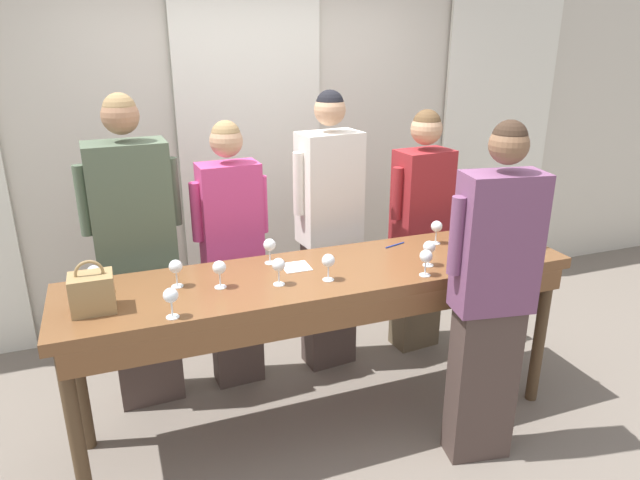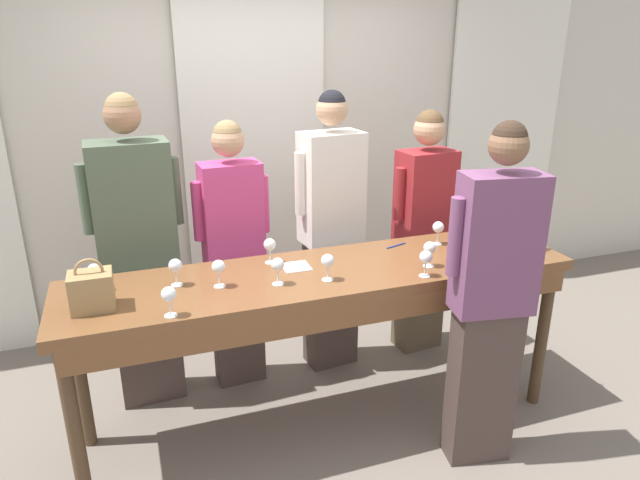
{
  "view_description": "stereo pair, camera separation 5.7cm",
  "coord_description": "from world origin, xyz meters",
  "px_view_note": "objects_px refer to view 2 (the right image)",
  "views": [
    {
      "loc": [
        -1.01,
        -2.62,
        2.16
      ],
      "look_at": [
        0.0,
        0.07,
        1.12
      ],
      "focal_mm": 32.0,
      "sensor_mm": 36.0,
      "label": 1
    },
    {
      "loc": [
        -0.95,
        -2.64,
        2.16
      ],
      "look_at": [
        0.0,
        0.07,
        1.12
      ],
      "focal_mm": 32.0,
      "sensor_mm": 36.0,
      "label": 2
    }
  ],
  "objects_px": {
    "wine_glass_back_mid": "(438,228)",
    "host_pouring": "(491,299)",
    "guest_pink_top": "(234,253)",
    "handbag": "(92,290)",
    "wine_glass_front_right": "(328,261)",
    "wine_glass_near_host": "(278,265)",
    "guest_olive_jacket": "(139,255)",
    "tasting_bar": "(325,289)",
    "wine_glass_back_left": "(426,258)",
    "potted_plant": "(474,262)",
    "wine_glass_front_mid": "(94,271)",
    "guest_striped_shirt": "(423,230)",
    "wine_glass_center_mid": "(175,266)",
    "wine_bottle": "(530,232)",
    "wine_glass_front_left": "(270,245)",
    "wine_glass_center_right": "(430,249)",
    "wine_glass_back_right": "(219,268)",
    "guest_cream_sweater": "(331,232)",
    "wine_glass_center_left": "(169,295)"
  },
  "relations": [
    {
      "from": "wine_bottle",
      "to": "wine_glass_front_left",
      "type": "distance_m",
      "value": 1.51
    },
    {
      "from": "guest_olive_jacket",
      "to": "potted_plant",
      "type": "relative_size",
      "value": 3.3
    },
    {
      "from": "guest_pink_top",
      "to": "host_pouring",
      "type": "height_order",
      "value": "host_pouring"
    },
    {
      "from": "guest_pink_top",
      "to": "handbag",
      "type": "bearing_deg",
      "value": -138.8
    },
    {
      "from": "guest_striped_shirt",
      "to": "wine_glass_center_right",
      "type": "bearing_deg",
      "value": -117.37
    },
    {
      "from": "wine_glass_front_mid",
      "to": "host_pouring",
      "type": "bearing_deg",
      "value": -19.97
    },
    {
      "from": "wine_glass_front_right",
      "to": "wine_glass_front_left",
      "type": "bearing_deg",
      "value": 123.83
    },
    {
      "from": "tasting_bar",
      "to": "wine_glass_front_mid",
      "type": "height_order",
      "value": "wine_glass_front_mid"
    },
    {
      "from": "wine_glass_front_right",
      "to": "host_pouring",
      "type": "bearing_deg",
      "value": -29.86
    },
    {
      "from": "wine_glass_near_host",
      "to": "guest_cream_sweater",
      "type": "height_order",
      "value": "guest_cream_sweater"
    },
    {
      "from": "wine_glass_front_left",
      "to": "host_pouring",
      "type": "height_order",
      "value": "host_pouring"
    },
    {
      "from": "wine_glass_front_mid",
      "to": "wine_glass_front_right",
      "type": "distance_m",
      "value": 1.14
    },
    {
      "from": "wine_glass_back_mid",
      "to": "host_pouring",
      "type": "distance_m",
      "value": 0.71
    },
    {
      "from": "guest_cream_sweater",
      "to": "wine_glass_back_left",
      "type": "bearing_deg",
      "value": -76.92
    },
    {
      "from": "wine_glass_front_left",
      "to": "potted_plant",
      "type": "height_order",
      "value": "wine_glass_front_left"
    },
    {
      "from": "handbag",
      "to": "wine_glass_back_left",
      "type": "bearing_deg",
      "value": -6.22
    },
    {
      "from": "wine_glass_back_mid",
      "to": "potted_plant",
      "type": "distance_m",
      "value": 1.74
    },
    {
      "from": "wine_glass_center_left",
      "to": "wine_glass_center_mid",
      "type": "xyz_separation_m",
      "value": [
        0.06,
        0.33,
        0.0
      ]
    },
    {
      "from": "wine_bottle",
      "to": "guest_striped_shirt",
      "type": "relative_size",
      "value": 0.18
    },
    {
      "from": "tasting_bar",
      "to": "guest_striped_shirt",
      "type": "height_order",
      "value": "guest_striped_shirt"
    },
    {
      "from": "wine_glass_center_right",
      "to": "wine_glass_back_right",
      "type": "bearing_deg",
      "value": 174.16
    },
    {
      "from": "wine_glass_front_right",
      "to": "host_pouring",
      "type": "height_order",
      "value": "host_pouring"
    },
    {
      "from": "wine_glass_front_mid",
      "to": "guest_pink_top",
      "type": "relative_size",
      "value": 0.08
    },
    {
      "from": "wine_bottle",
      "to": "wine_glass_back_mid",
      "type": "xyz_separation_m",
      "value": [
        -0.45,
        0.26,
        -0.01
      ]
    },
    {
      "from": "wine_glass_center_mid",
      "to": "potted_plant",
      "type": "relative_size",
      "value": 0.25
    },
    {
      "from": "wine_glass_center_right",
      "to": "wine_glass_back_right",
      "type": "distance_m",
      "value": 1.12
    },
    {
      "from": "wine_glass_back_mid",
      "to": "wine_glass_back_left",
      "type": "bearing_deg",
      "value": -127.54
    },
    {
      "from": "wine_glass_center_left",
      "to": "wine_glass_center_mid",
      "type": "relative_size",
      "value": 1.0
    },
    {
      "from": "wine_glass_back_mid",
      "to": "potted_plant",
      "type": "relative_size",
      "value": 0.25
    },
    {
      "from": "wine_glass_near_host",
      "to": "guest_olive_jacket",
      "type": "xyz_separation_m",
      "value": [
        -0.65,
        0.71,
        -0.12
      ]
    },
    {
      "from": "wine_glass_center_right",
      "to": "host_pouring",
      "type": "xyz_separation_m",
      "value": [
        0.13,
        -0.4,
        -0.14
      ]
    },
    {
      "from": "wine_glass_front_mid",
      "to": "guest_cream_sweater",
      "type": "relative_size",
      "value": 0.08
    },
    {
      "from": "wine_glass_center_mid",
      "to": "guest_striped_shirt",
      "type": "xyz_separation_m",
      "value": [
        1.71,
        0.55,
        -0.18
      ]
    },
    {
      "from": "wine_glass_center_left",
      "to": "wine_glass_near_host",
      "type": "xyz_separation_m",
      "value": [
        0.55,
        0.17,
        0.0
      ]
    },
    {
      "from": "wine_glass_front_right",
      "to": "wine_glass_center_mid",
      "type": "relative_size",
      "value": 1.0
    },
    {
      "from": "wine_glass_front_right",
      "to": "guest_olive_jacket",
      "type": "distance_m",
      "value": 1.17
    },
    {
      "from": "wine_glass_back_left",
      "to": "guest_striped_shirt",
      "type": "height_order",
      "value": "guest_striped_shirt"
    },
    {
      "from": "wine_bottle",
      "to": "wine_glass_center_mid",
      "type": "bearing_deg",
      "value": 175.08
    },
    {
      "from": "guest_olive_jacket",
      "to": "guest_striped_shirt",
      "type": "xyz_separation_m",
      "value": [
        1.87,
        -0.0,
        -0.06
      ]
    },
    {
      "from": "wine_glass_near_host",
      "to": "guest_olive_jacket",
      "type": "bearing_deg",
      "value": 132.44
    },
    {
      "from": "tasting_bar",
      "to": "wine_glass_back_mid",
      "type": "bearing_deg",
      "value": 12.52
    },
    {
      "from": "potted_plant",
      "to": "guest_pink_top",
      "type": "bearing_deg",
      "value": -163.74
    },
    {
      "from": "tasting_bar",
      "to": "wine_glass_back_left",
      "type": "distance_m",
      "value": 0.56
    },
    {
      "from": "wine_glass_back_right",
      "to": "wine_glass_center_right",
      "type": "bearing_deg",
      "value": -5.84
    },
    {
      "from": "wine_glass_center_right",
      "to": "wine_glass_front_mid",
      "type": "bearing_deg",
      "value": 171.08
    },
    {
      "from": "wine_glass_center_right",
      "to": "guest_olive_jacket",
      "type": "bearing_deg",
      "value": 153.1
    },
    {
      "from": "wine_glass_front_right",
      "to": "wine_glass_back_right",
      "type": "distance_m",
      "value": 0.55
    },
    {
      "from": "wine_glass_back_mid",
      "to": "guest_pink_top",
      "type": "bearing_deg",
      "value": 158.04
    },
    {
      "from": "wine_glass_center_mid",
      "to": "tasting_bar",
      "type": "bearing_deg",
      "value": -6.3
    },
    {
      "from": "wine_glass_center_mid",
      "to": "host_pouring",
      "type": "height_order",
      "value": "host_pouring"
    }
  ]
}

